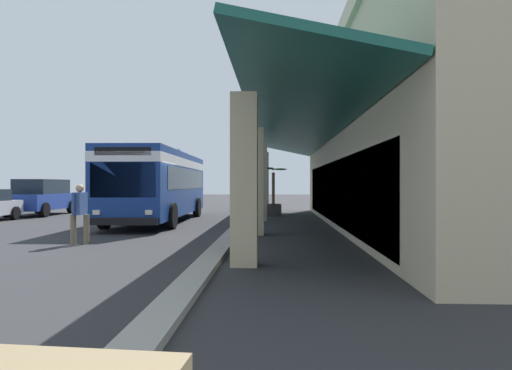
# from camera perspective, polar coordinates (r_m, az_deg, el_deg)

# --- Properties ---
(ground) EXTENTS (120.00, 120.00, 0.00)m
(ground) POSITION_cam_1_polar(r_m,az_deg,el_deg) (17.34, 12.70, -5.54)
(ground) COLOR #2D2D30
(curb_strip) EXTENTS (28.25, 0.50, 0.12)m
(curb_strip) POSITION_cam_1_polar(r_m,az_deg,el_deg) (18.56, -2.01, -4.98)
(curb_strip) COLOR #9E998E
(curb_strip) RESTS_ON ground
(plaza_building) EXTENTS (23.84, 15.37, 7.12)m
(plaza_building) POSITION_cam_1_polar(r_m,az_deg,el_deg) (20.28, 26.38, 5.36)
(plaza_building) COLOR #C6B793
(plaza_building) RESTS_ON ground
(transit_bus) EXTENTS (11.27, 3.01, 3.34)m
(transit_bus) POSITION_cam_1_polar(r_m,az_deg,el_deg) (21.64, -11.78, 0.49)
(transit_bus) COLOR navy
(transit_bus) RESTS_ON ground
(parked_suv_blue) EXTENTS (4.83, 2.26, 1.97)m
(parked_suv_blue) POSITION_cam_1_polar(r_m,az_deg,el_deg) (28.12, -24.91, -1.31)
(parked_suv_blue) COLOR navy
(parked_suv_blue) RESTS_ON ground
(pedestrian) EXTENTS (0.68, 0.47, 1.70)m
(pedestrian) POSITION_cam_1_polar(r_m,az_deg,el_deg) (13.99, -20.88, -2.96)
(pedestrian) COLOR #726651
(pedestrian) RESTS_ON ground
(potted_palm) EXTENTS (1.91, 1.83, 2.64)m
(potted_palm) POSITION_cam_1_polar(r_m,az_deg,el_deg) (24.81, 2.11, -2.37)
(potted_palm) COLOR #4C4742
(potted_palm) RESTS_ON ground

